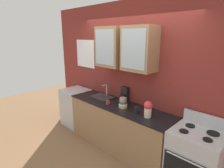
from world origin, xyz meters
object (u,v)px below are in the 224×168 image
(sink_faucet, at_px, (102,97))
(vase, at_px, (148,109))
(coffee_maker, at_px, (123,96))
(dishwasher, at_px, (76,107))
(stove_range, at_px, (194,161))
(bowl_stack, at_px, (123,103))
(cup_near_bowls, at_px, (137,110))
(cup_near_sink, at_px, (108,102))

(sink_faucet, distance_m, vase, 1.21)
(sink_faucet, bearing_deg, vase, -5.84)
(coffee_maker, bearing_deg, vase, -19.63)
(dishwasher, bearing_deg, sink_faucet, 4.22)
(sink_faucet, xyz_separation_m, dishwasher, (-0.89, -0.07, -0.47))
(stove_range, relative_size, coffee_maker, 3.73)
(bowl_stack, xyz_separation_m, cup_near_bowls, (0.32, -0.02, -0.03))
(cup_near_sink, relative_size, dishwasher, 0.11)
(vase, height_order, cup_near_sink, vase)
(bowl_stack, bearing_deg, sink_faucet, 171.90)
(bowl_stack, bearing_deg, stove_range, 1.36)
(cup_near_bowls, height_order, coffee_maker, coffee_maker)
(cup_near_sink, distance_m, dishwasher, 1.34)
(vase, bearing_deg, stove_range, 4.59)
(bowl_stack, distance_m, coffee_maker, 0.31)
(stove_range, relative_size, cup_near_bowls, 9.41)
(bowl_stack, xyz_separation_m, coffee_maker, (-0.20, 0.24, 0.02))
(dishwasher, bearing_deg, vase, -1.56)
(bowl_stack, relative_size, coffee_maker, 0.64)
(stove_range, bearing_deg, dishwasher, -179.91)
(stove_range, bearing_deg, sink_faucet, 178.21)
(stove_range, distance_m, cup_near_sink, 1.69)
(stove_range, distance_m, vase, 0.97)
(stove_range, height_order, bowl_stack, bowl_stack)
(cup_near_bowls, relative_size, coffee_maker, 0.40)
(vase, bearing_deg, coffee_maker, 160.37)
(cup_near_sink, height_order, cup_near_bowls, cup_near_bowls)
(cup_near_bowls, xyz_separation_m, coffee_maker, (-0.52, 0.26, 0.06))
(vase, relative_size, cup_near_sink, 2.75)
(bowl_stack, bearing_deg, vase, -3.15)
(cup_near_sink, bearing_deg, dishwasher, 174.61)
(coffee_maker, bearing_deg, cup_near_sink, -107.46)
(sink_faucet, bearing_deg, coffee_maker, 17.75)
(vase, bearing_deg, cup_near_sink, -175.98)
(dishwasher, distance_m, coffee_maker, 1.47)
(bowl_stack, distance_m, dishwasher, 1.63)
(vase, height_order, coffee_maker, coffee_maker)
(cup_near_bowls, bearing_deg, coffee_maker, 153.65)
(vase, height_order, dishwasher, vase)
(coffee_maker, bearing_deg, bowl_stack, -49.91)
(dishwasher, bearing_deg, coffee_maker, 8.90)
(cup_near_sink, relative_size, cup_near_bowls, 0.85)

